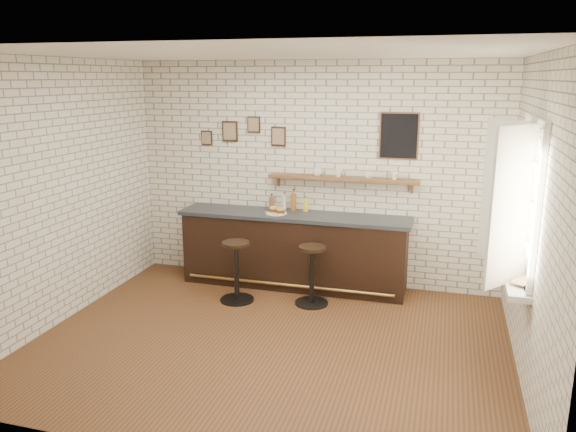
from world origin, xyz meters
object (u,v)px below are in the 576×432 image
Objects in this scene: ciabatta_sandwich at (277,210)px; bitters_bottle_white at (284,203)px; sandwich_plate at (276,213)px; bar_stool_left at (236,269)px; shelf_cup_d at (394,176)px; shelf_cup_a at (318,172)px; book_lower at (514,280)px; shelf_cup_b at (338,173)px; bar_counter at (294,250)px; condiment_bottle_yellow at (306,205)px; bitters_bottle_brown at (272,203)px; bar_stool_right at (312,273)px; shelf_cup_c at (368,175)px; book_upper at (514,280)px; bitters_bottle_amber at (293,202)px.

ciabatta_sandwich is 1.08× the size of bitters_bottle_white.
sandwich_plate is 0.05m from ciabatta_sandwich.
bar_stool_left is at bearing -117.44° from ciabatta_sandwich.
shelf_cup_a is at bearing 176.26° from shelf_cup_d.
shelf_cup_b is at bearing 127.71° from book_lower.
book_lower is (2.32, -1.87, -0.61)m from shelf_cup_a.
bar_counter is 30.34× the size of shelf_cup_d.
condiment_bottle_yellow is 0.63m from shelf_cup_b.
bitters_bottle_white reaches higher than book_lower.
shelf_cup_d reaches higher than ciabatta_sandwich.
bitters_bottle_brown is at bearing 180.00° from bitters_bottle_white.
bar_stool_left is at bearing 178.89° from shelf_cup_b.
shelf_cup_d is at bearing 40.50° from bar_stool_right.
shelf_cup_c is 2.59m from book_upper.
bitters_bottle_amber is 0.53m from shelf_cup_a.
bar_counter is 25.11× the size of shelf_cup_a.
shelf_cup_a reaches higher than sandwich_plate.
bar_stool_left is at bearing -116.66° from sandwich_plate.
bitters_bottle_white reaches higher than bar_stool_left.
bar_counter reaches higher than book_upper.
shelf_cup_d reaches higher than shelf_cup_c.
condiment_bottle_yellow is at bearing 58.31° from bar_counter.
shelf_cup_c reaches higher than condiment_bottle_yellow.
bar_stool_right is at bearing -169.23° from book_upper.
bitters_bottle_amber is (0.17, 0.25, 0.11)m from sandwich_plate.
bar_stool_left is 1.03× the size of bar_stool_right.
bar_stool_right is 7.41× the size of shelf_cup_d.
bitters_bottle_amber reaches higher than bar_counter.
sandwich_plate reaches higher than bar_stool_right.
bitters_bottle_white is at bearing 127.71° from bar_stool_right.
condiment_bottle_yellow reaches higher than bar_counter.
bitters_bottle_brown is at bearing 78.12° from bar_stool_left.
shelf_cup_c is at bearing 12.47° from sandwich_plate.
bar_stool_right is 6.67× the size of shelf_cup_c.
bar_stool_left is 2.09m from shelf_cup_c.
bitters_bottle_brown is at bearing 119.53° from sandwich_plate.
bitters_bottle_white is 0.86m from shelf_cup_b.
shelf_cup_c is 0.33m from shelf_cup_d.
bitters_bottle_brown reaches higher than book_upper.
bitters_bottle_amber is at bearing -0.00° from bitters_bottle_brown.
shelf_cup_a is at bearing 1.26° from bitters_bottle_brown.
shelf_cup_a is (0.49, 0.26, 0.49)m from ciabatta_sandwich.
bar_counter is 11.07× the size of sandwich_plate.
bar_counter reaches higher than book_lower.
bitters_bottle_brown is 1.27m from bar_stool_right.
bitters_bottle_brown is 0.89× the size of bitters_bottle_white.
bitters_bottle_white is at bearing 135.27° from bar_counter.
sandwich_plate is (-0.23, -0.06, 0.51)m from bar_counter.
bitters_bottle_brown is (-0.37, 0.19, 0.59)m from bar_counter.
shelf_cup_b is 1.08× the size of shelf_cup_d.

